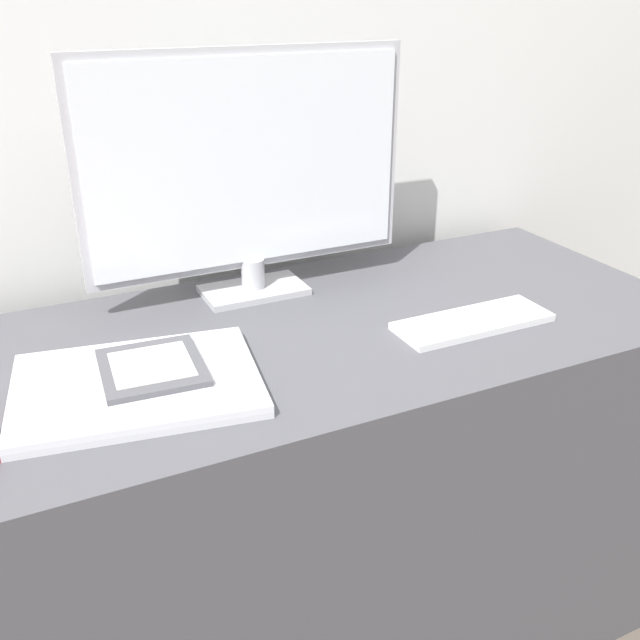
{
  "coord_description": "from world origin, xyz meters",
  "views": [
    {
      "loc": [
        -0.35,
        -0.76,
        1.23
      ],
      "look_at": [
        0.07,
        0.12,
        0.77
      ],
      "focal_mm": 40.0,
      "sensor_mm": 36.0,
      "label": 1
    }
  ],
  "objects_px": {
    "monitor": "(248,171)",
    "keyboard": "(473,321)",
    "ereader": "(152,367)",
    "laptop": "(137,385)"
  },
  "relations": [
    {
      "from": "monitor",
      "to": "laptop",
      "type": "distance_m",
      "value": 0.44
    },
    {
      "from": "monitor",
      "to": "ereader",
      "type": "height_order",
      "value": "monitor"
    },
    {
      "from": "keyboard",
      "to": "laptop",
      "type": "bearing_deg",
      "value": 177.03
    },
    {
      "from": "monitor",
      "to": "ereader",
      "type": "distance_m",
      "value": 0.4
    },
    {
      "from": "monitor",
      "to": "ereader",
      "type": "bearing_deg",
      "value": -135.02
    },
    {
      "from": "monitor",
      "to": "keyboard",
      "type": "relative_size",
      "value": 2.15
    },
    {
      "from": "ereader",
      "to": "keyboard",
      "type": "bearing_deg",
      "value": -4.79
    },
    {
      "from": "monitor",
      "to": "keyboard",
      "type": "xyz_separation_m",
      "value": [
        0.28,
        -0.29,
        -0.22
      ]
    },
    {
      "from": "keyboard",
      "to": "laptop",
      "type": "height_order",
      "value": "laptop"
    },
    {
      "from": "monitor",
      "to": "keyboard",
      "type": "bearing_deg",
      "value": -45.75
    }
  ]
}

